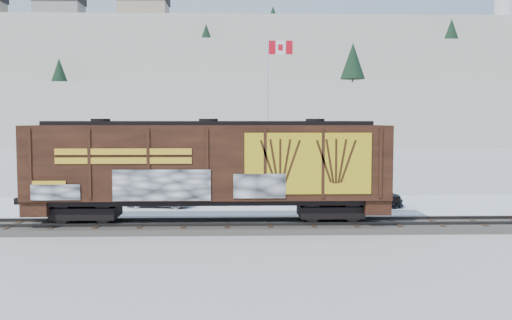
{
  "coord_description": "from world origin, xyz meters",
  "views": [
    {
      "loc": [
        -1.48,
        -26.91,
        5.18
      ],
      "look_at": [
        -0.54,
        3.0,
        3.08
      ],
      "focal_mm": 40.0,
      "sensor_mm": 36.0,
      "label": 1
    }
  ],
  "objects_px": {
    "car_dark": "(362,196)",
    "car_silver": "(158,196)",
    "hopper_railcar": "(209,166)",
    "flagpole": "(269,135)",
    "car_white": "(189,190)"
  },
  "relations": [
    {
      "from": "hopper_railcar",
      "to": "car_dark",
      "type": "xyz_separation_m",
      "value": [
        8.64,
        6.03,
        -2.28
      ]
    },
    {
      "from": "flagpole",
      "to": "hopper_railcar",
      "type": "bearing_deg",
      "value": -103.64
    },
    {
      "from": "flagpole",
      "to": "car_dark",
      "type": "relative_size",
      "value": 2.25
    },
    {
      "from": "hopper_railcar",
      "to": "flagpole",
      "type": "xyz_separation_m",
      "value": [
        3.66,
        15.08,
        1.07
      ]
    },
    {
      "from": "car_silver",
      "to": "car_dark",
      "type": "bearing_deg",
      "value": -83.48
    },
    {
      "from": "hopper_railcar",
      "to": "car_dark",
      "type": "relative_size",
      "value": 3.38
    },
    {
      "from": "hopper_railcar",
      "to": "flagpole",
      "type": "bearing_deg",
      "value": 76.36
    },
    {
      "from": "car_white",
      "to": "car_dark",
      "type": "bearing_deg",
      "value": -127.25
    },
    {
      "from": "flagpole",
      "to": "car_dark",
      "type": "distance_m",
      "value": 10.86
    },
    {
      "from": "hopper_railcar",
      "to": "car_silver",
      "type": "relative_size",
      "value": 4.22
    },
    {
      "from": "car_white",
      "to": "car_silver",
      "type": "bearing_deg",
      "value": 108.69
    },
    {
      "from": "flagpole",
      "to": "car_white",
      "type": "xyz_separation_m",
      "value": [
        -5.31,
        -6.67,
        -3.26
      ]
    },
    {
      "from": "flagpole",
      "to": "car_silver",
      "type": "relative_size",
      "value": 2.81
    },
    {
      "from": "car_dark",
      "to": "car_silver",
      "type": "bearing_deg",
      "value": 72.61
    },
    {
      "from": "hopper_railcar",
      "to": "car_dark",
      "type": "bearing_deg",
      "value": 34.92
    }
  ]
}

